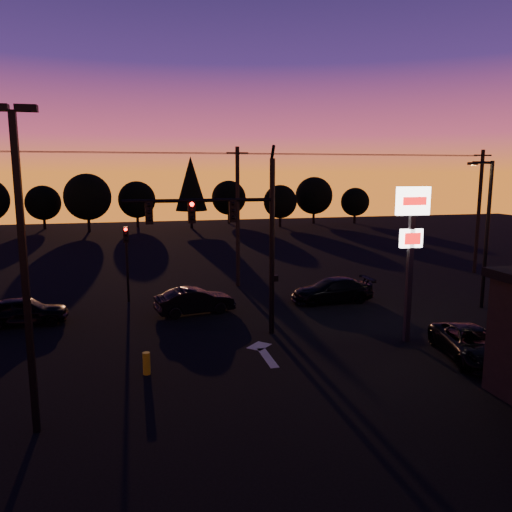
{
  "coord_description": "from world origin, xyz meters",
  "views": [
    {
      "loc": [
        -4.55,
        -17.5,
        7.4
      ],
      "look_at": [
        1.0,
        5.0,
        3.5
      ],
      "focal_mm": 35.0,
      "sensor_mm": 36.0,
      "label": 1
    }
  ],
  "objects_px": {
    "streetlight": "(486,228)",
    "car_mid": "(195,301)",
    "parking_lot_light": "(23,252)",
    "car_right": "(332,290)",
    "secondary_signal": "(127,253)",
    "bollard": "(147,363)",
    "traffic_signal_mast": "(237,229)",
    "pylon_sign": "(412,231)",
    "suv_parked": "(471,344)",
    "car_left": "(24,311)"
  },
  "relations": [
    {
      "from": "streetlight",
      "to": "car_mid",
      "type": "height_order",
      "value": "streetlight"
    },
    {
      "from": "parking_lot_light",
      "to": "car_right",
      "type": "bearing_deg",
      "value": 39.93
    },
    {
      "from": "secondary_signal",
      "to": "parking_lot_light",
      "type": "height_order",
      "value": "parking_lot_light"
    },
    {
      "from": "bollard",
      "to": "car_mid",
      "type": "height_order",
      "value": "car_mid"
    },
    {
      "from": "traffic_signal_mast",
      "to": "secondary_signal",
      "type": "height_order",
      "value": "traffic_signal_mast"
    },
    {
      "from": "streetlight",
      "to": "car_right",
      "type": "relative_size",
      "value": 1.69
    },
    {
      "from": "pylon_sign",
      "to": "bollard",
      "type": "height_order",
      "value": "pylon_sign"
    },
    {
      "from": "secondary_signal",
      "to": "car_right",
      "type": "distance_m",
      "value": 11.97
    },
    {
      "from": "car_right",
      "to": "suv_parked",
      "type": "distance_m",
      "value": 9.9
    },
    {
      "from": "car_mid",
      "to": "streetlight",
      "type": "bearing_deg",
      "value": -109.81
    },
    {
      "from": "pylon_sign",
      "to": "streetlight",
      "type": "height_order",
      "value": "streetlight"
    },
    {
      "from": "secondary_signal",
      "to": "pylon_sign",
      "type": "xyz_separation_m",
      "value": [
        12.0,
        -9.99,
        2.05
      ]
    },
    {
      "from": "traffic_signal_mast",
      "to": "bollard",
      "type": "bearing_deg",
      "value": -140.05
    },
    {
      "from": "pylon_sign",
      "to": "suv_parked",
      "type": "height_order",
      "value": "pylon_sign"
    },
    {
      "from": "streetlight",
      "to": "car_left",
      "type": "height_order",
      "value": "streetlight"
    },
    {
      "from": "traffic_signal_mast",
      "to": "suv_parked",
      "type": "distance_m",
      "value": 10.78
    },
    {
      "from": "secondary_signal",
      "to": "bollard",
      "type": "xyz_separation_m",
      "value": [
        0.71,
        -11.0,
        -2.44
      ]
    },
    {
      "from": "traffic_signal_mast",
      "to": "secondary_signal",
      "type": "relative_size",
      "value": 1.97
    },
    {
      "from": "parking_lot_light",
      "to": "car_right",
      "type": "distance_m",
      "value": 18.73
    },
    {
      "from": "traffic_signal_mast",
      "to": "pylon_sign",
      "type": "xyz_separation_m",
      "value": [
        7.1,
        -2.49,
        -0.02
      ]
    },
    {
      "from": "car_right",
      "to": "parking_lot_light",
      "type": "bearing_deg",
      "value": -50.09
    },
    {
      "from": "streetlight",
      "to": "bollard",
      "type": "bearing_deg",
      "value": -164.59
    },
    {
      "from": "bollard",
      "to": "suv_parked",
      "type": "height_order",
      "value": "suv_parked"
    },
    {
      "from": "car_left",
      "to": "pylon_sign",
      "type": "bearing_deg",
      "value": -113.8
    },
    {
      "from": "traffic_signal_mast",
      "to": "car_mid",
      "type": "relative_size",
      "value": 2.08
    },
    {
      "from": "bollard",
      "to": "car_left",
      "type": "relative_size",
      "value": 0.21
    },
    {
      "from": "traffic_signal_mast",
      "to": "streetlight",
      "type": "relative_size",
      "value": 1.07
    },
    {
      "from": "bollard",
      "to": "car_right",
      "type": "distance_m",
      "value": 13.48
    },
    {
      "from": "streetlight",
      "to": "suv_parked",
      "type": "relative_size",
      "value": 1.77
    },
    {
      "from": "secondary_signal",
      "to": "car_mid",
      "type": "xyz_separation_m",
      "value": [
        3.45,
        -3.33,
        -2.18
      ]
    },
    {
      "from": "pylon_sign",
      "to": "car_right",
      "type": "distance_m",
      "value": 8.33
    },
    {
      "from": "car_mid",
      "to": "car_right",
      "type": "bearing_deg",
      "value": -96.48
    },
    {
      "from": "car_right",
      "to": "traffic_signal_mast",
      "type": "bearing_deg",
      "value": -54.47
    },
    {
      "from": "car_left",
      "to": "suv_parked",
      "type": "relative_size",
      "value": 0.9
    },
    {
      "from": "car_mid",
      "to": "bollard",
      "type": "bearing_deg",
      "value": 150.33
    },
    {
      "from": "streetlight",
      "to": "suv_parked",
      "type": "bearing_deg",
      "value": -130.1
    },
    {
      "from": "car_mid",
      "to": "suv_parked",
      "type": "bearing_deg",
      "value": -142.82
    },
    {
      "from": "pylon_sign",
      "to": "car_mid",
      "type": "relative_size",
      "value": 1.64
    },
    {
      "from": "car_left",
      "to": "car_mid",
      "type": "height_order",
      "value": "car_left"
    },
    {
      "from": "car_mid",
      "to": "secondary_signal",
      "type": "bearing_deg",
      "value": 35.96
    },
    {
      "from": "pylon_sign",
      "to": "car_left",
      "type": "height_order",
      "value": "pylon_sign"
    },
    {
      "from": "streetlight",
      "to": "suv_parked",
      "type": "height_order",
      "value": "streetlight"
    },
    {
      "from": "traffic_signal_mast",
      "to": "parking_lot_light",
      "type": "bearing_deg",
      "value": -136.63
    },
    {
      "from": "secondary_signal",
      "to": "streetlight",
      "type": "distance_m",
      "value": 19.89
    },
    {
      "from": "traffic_signal_mast",
      "to": "car_mid",
      "type": "bearing_deg",
      "value": 109.25
    },
    {
      "from": "pylon_sign",
      "to": "streetlight",
      "type": "bearing_deg",
      "value": 30.08
    },
    {
      "from": "parking_lot_light",
      "to": "pylon_sign",
      "type": "xyz_separation_m",
      "value": [
        14.5,
        4.5,
        -0.36
      ]
    },
    {
      "from": "traffic_signal_mast",
      "to": "car_left",
      "type": "relative_size",
      "value": 2.1
    },
    {
      "from": "secondary_signal",
      "to": "pylon_sign",
      "type": "distance_m",
      "value": 15.75
    },
    {
      "from": "car_mid",
      "to": "car_right",
      "type": "height_order",
      "value": "car_right"
    }
  ]
}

